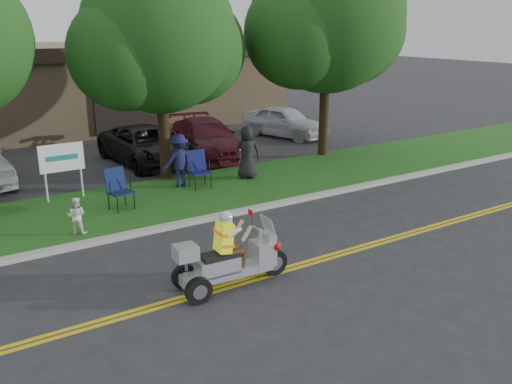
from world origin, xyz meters
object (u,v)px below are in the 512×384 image
parked_car_mid (147,145)px  parked_car_far_right (284,121)px  lawn_chair_a (118,186)px  lawn_chair_b (198,167)px  parked_car_right (207,138)px  trike_scooter (228,261)px

parked_car_mid → parked_car_far_right: parked_car_far_right is taller
lawn_chair_a → parked_car_far_right: bearing=20.0°
lawn_chair_b → parked_car_right: bearing=62.9°
trike_scooter → lawn_chair_b: trike_scooter is taller
parked_car_right → parked_car_far_right: bearing=24.9°
trike_scooter → lawn_chair_b: bearing=71.2°
trike_scooter → parked_car_far_right: 14.93m
lawn_chair_b → parked_car_mid: size_ratio=0.23×
trike_scooter → lawn_chair_a: size_ratio=2.16×
parked_car_mid → parked_car_right: bearing=-6.1°
trike_scooter → lawn_chair_b: size_ratio=2.14×
lawn_chair_b → parked_car_far_right: parked_car_far_right is taller
parked_car_far_right → parked_car_right: bearing=179.6°
parked_car_right → parked_car_far_right: size_ratio=1.18×
parked_car_mid → parked_car_right: 2.43m
lawn_chair_a → parked_car_right: parked_car_right is taller
lawn_chair_a → parked_car_right: size_ratio=0.23×
lawn_chair_a → parked_car_right: bearing=30.3°
lawn_chair_b → trike_scooter: bearing=-107.7°
trike_scooter → parked_car_far_right: (9.51, 11.51, 0.15)m
lawn_chair_b → parked_car_right: 4.55m
lawn_chair_b → parked_car_far_right: size_ratio=0.28×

